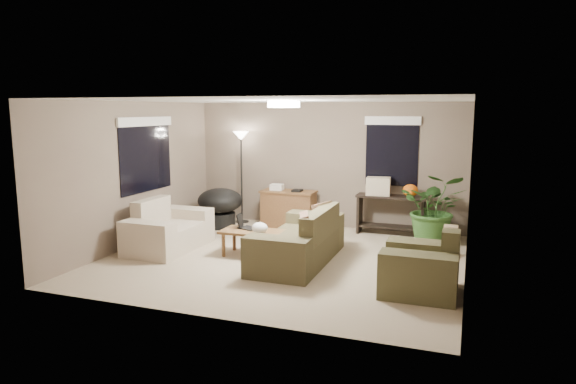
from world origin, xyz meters
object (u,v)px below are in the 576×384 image
(console_table, at_px, (391,212))
(floor_lamp, at_px, (241,147))
(main_sofa, at_px, (301,243))
(houseplant, at_px, (434,216))
(loveseat, at_px, (167,232))
(papasan_chair, at_px, (220,205))
(coffee_table, at_px, (252,234))
(cat_scratching_post, at_px, (450,243))
(desk, at_px, (289,209))
(armchair, at_px, (421,270))

(console_table, height_order, floor_lamp, floor_lamp)
(main_sofa, distance_m, houseplant, 2.67)
(loveseat, distance_m, papasan_chair, 1.76)
(papasan_chair, bearing_deg, coffee_table, -49.25)
(loveseat, bearing_deg, papasan_chair, 86.22)
(cat_scratching_post, bearing_deg, papasan_chair, 172.65)
(loveseat, height_order, desk, loveseat)
(coffee_table, distance_m, cat_scratching_post, 3.23)
(coffee_table, xyz_separation_m, desk, (-0.13, 2.12, 0.02))
(loveseat, bearing_deg, armchair, -9.44)
(desk, xyz_separation_m, houseplant, (2.86, -0.28, 0.11))
(console_table, distance_m, papasan_chair, 3.37)
(houseplant, bearing_deg, console_table, 155.01)
(floor_lamp, bearing_deg, loveseat, -97.74)
(main_sofa, bearing_deg, console_table, 65.17)
(main_sofa, relative_size, papasan_chair, 1.86)
(coffee_table, distance_m, floor_lamp, 2.85)
(main_sofa, bearing_deg, armchair, -21.71)
(armchair, bearing_deg, floor_lamp, 142.49)
(loveseat, xyz_separation_m, armchair, (4.30, -0.71, 0.00))
(coffee_table, distance_m, houseplant, 3.29)
(papasan_chair, bearing_deg, main_sofa, -36.78)
(armchair, relative_size, papasan_chair, 0.85)
(desk, bearing_deg, console_table, 2.95)
(floor_lamp, bearing_deg, coffee_table, -61.47)
(floor_lamp, bearing_deg, main_sofa, -47.93)
(main_sofa, bearing_deg, desk, 114.29)
(loveseat, relative_size, coffee_table, 1.60)
(armchair, distance_m, papasan_chair, 4.85)
(desk, distance_m, console_table, 2.03)
(loveseat, bearing_deg, houseplant, 24.36)
(floor_lamp, relative_size, cat_scratching_post, 3.82)
(console_table, bearing_deg, armchair, -74.24)
(console_table, distance_m, cat_scratching_post, 1.63)
(main_sofa, distance_m, console_table, 2.51)
(papasan_chair, height_order, houseplant, houseplant)
(loveseat, height_order, cat_scratching_post, loveseat)
(coffee_table, relative_size, houseplant, 0.79)
(armchair, relative_size, cat_scratching_post, 2.00)
(desk, xyz_separation_m, cat_scratching_post, (3.17, -1.04, -0.16))
(houseplant, bearing_deg, cat_scratching_post, -67.73)
(houseplant, bearing_deg, floor_lamp, 174.10)
(papasan_chair, height_order, cat_scratching_post, papasan_chair)
(armchair, height_order, houseplant, houseplant)
(console_table, height_order, houseplant, houseplant)
(desk, bearing_deg, main_sofa, -65.71)
(main_sofa, relative_size, loveseat, 1.38)
(cat_scratching_post, bearing_deg, loveseat, -165.68)
(main_sofa, xyz_separation_m, houseplant, (1.88, 1.89, 0.20))
(floor_lamp, bearing_deg, armchair, -37.51)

